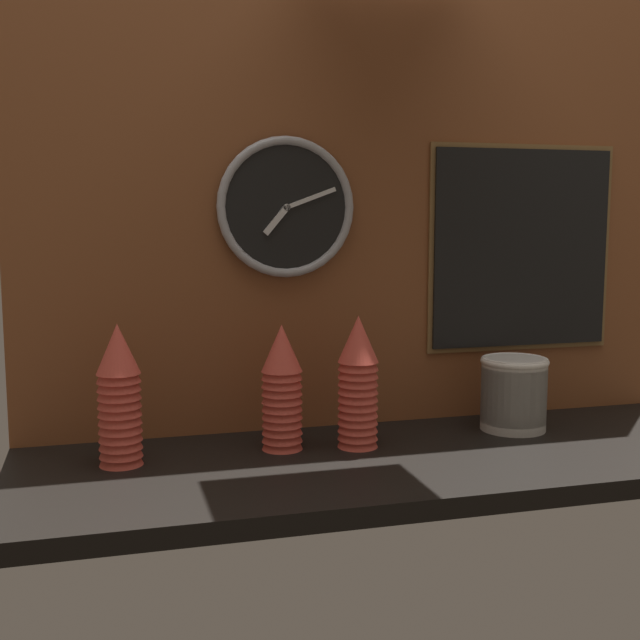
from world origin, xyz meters
TOP-DOWN VIEW (x-y plane):
  - ground_plane at (0.00, 0.00)m, footprint 1.60×0.56m
  - wall_tiled_back at (0.00, 0.27)m, footprint 1.60×0.03m
  - cup_stack_center at (-0.08, 0.07)m, footprint 0.09×0.09m
  - cup_stack_far_left at (-0.57, 0.07)m, footprint 0.09×0.09m
  - cup_stack_center_left at (-0.24, 0.09)m, footprint 0.09×0.09m
  - bowl_stack_right at (0.32, 0.10)m, footprint 0.16×0.16m
  - wall_clock at (-0.19, 0.23)m, footprint 0.31×0.03m
  - menu_board at (0.41, 0.24)m, footprint 0.49×0.01m

SIDE VIEW (x-z plane):
  - ground_plane at x=0.00m, z-range -0.04..0.00m
  - bowl_stack_right at x=0.32m, z-range 0.00..0.17m
  - cup_stack_center_left at x=-0.24m, z-range 0.00..0.27m
  - cup_stack_center at x=-0.08m, z-range 0.00..0.29m
  - cup_stack_far_left at x=-0.57m, z-range 0.00..0.29m
  - menu_board at x=0.41m, z-range 0.16..0.67m
  - wall_clock at x=-0.19m, z-range 0.36..0.67m
  - wall_tiled_back at x=0.00m, z-range 0.00..1.05m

